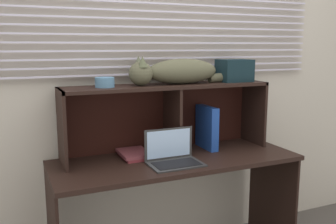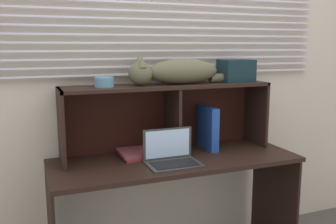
{
  "view_description": "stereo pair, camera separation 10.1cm",
  "coord_description": "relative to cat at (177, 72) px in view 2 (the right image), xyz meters",
  "views": [
    {
      "loc": [
        -1.01,
        -1.96,
        1.51
      ],
      "look_at": [
        0.0,
        0.35,
        1.07
      ],
      "focal_mm": 40.04,
      "sensor_mm": 36.0,
      "label": 1
    },
    {
      "loc": [
        -0.92,
        -2.0,
        1.51
      ],
      "look_at": [
        0.0,
        0.35,
        1.07
      ],
      "focal_mm": 40.04,
      "sensor_mm": 36.0,
      "label": 2
    }
  ],
  "objects": [
    {
      "name": "back_panel_with_blinds",
      "position": [
        -0.07,
        0.2,
        -0.08
      ],
      "size": [
        4.4,
        0.08,
        2.5
      ],
      "color": "beige",
      "rests_on": "ground"
    },
    {
      "name": "desk",
      "position": [
        -0.07,
        -0.14,
        -0.71
      ],
      "size": [
        1.64,
        0.6,
        0.78
      ],
      "color": "black",
      "rests_on": "ground"
    },
    {
      "name": "hutch_shelf_unit",
      "position": [
        -0.06,
        0.03,
        -0.23
      ],
      "size": [
        1.44,
        0.3,
        0.48
      ],
      "color": "black",
      "rests_on": "desk"
    },
    {
      "name": "cat",
      "position": [
        0.0,
        0.0,
        0.0
      ],
      "size": [
        0.9,
        0.18,
        0.19
      ],
      "color": "brown",
      "rests_on": "hutch_shelf_unit"
    },
    {
      "name": "laptop",
      "position": [
        -0.13,
        -0.23,
        -0.52
      ],
      "size": [
        0.33,
        0.23,
        0.21
      ],
      "color": "#313131",
      "rests_on": "desk"
    },
    {
      "name": "binder_upright",
      "position": [
        0.24,
        -0.0,
        -0.41
      ],
      "size": [
        0.06,
        0.24,
        0.31
      ],
      "primitive_type": "cube",
      "color": "#1D439C",
      "rests_on": "desk"
    },
    {
      "name": "book_stack",
      "position": [
        -0.31,
        -0.0,
        -0.54
      ],
      "size": [
        0.2,
        0.25,
        0.04
      ],
      "color": "maroon",
      "rests_on": "desk"
    },
    {
      "name": "small_basket",
      "position": [
        -0.5,
        -0.0,
        -0.05
      ],
      "size": [
        0.12,
        0.12,
        0.06
      ],
      "primitive_type": "cylinder",
      "color": "#5483A7",
      "rests_on": "hutch_shelf_unit"
    },
    {
      "name": "storage_box",
      "position": [
        0.46,
        -0.0,
        -0.0
      ],
      "size": [
        0.23,
        0.18,
        0.16
      ],
      "primitive_type": "cube",
      "color": "black",
      "rests_on": "hutch_shelf_unit"
    }
  ]
}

